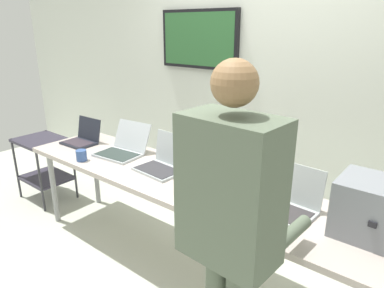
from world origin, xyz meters
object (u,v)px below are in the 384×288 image
at_px(equipment_box, 380,211).
at_px(storage_cart, 44,159).
at_px(laptop_station_1, 123,147).
at_px(laptop_station_3, 222,182).
at_px(laptop_station_2, 164,162).
at_px(laptop_station_0, 83,138).
at_px(coffee_mug, 81,155).
at_px(workbench, 183,185).
at_px(person, 230,215).
at_px(laptop_station_4, 292,202).

relative_size(equipment_box, storage_cart, 0.62).
height_order(laptop_station_1, laptop_station_3, laptop_station_1).
xyz_separation_m(laptop_station_1, laptop_station_2, (0.52, -0.03, 0.00)).
relative_size(laptop_station_0, coffee_mug, 3.54).
relative_size(laptop_station_0, laptop_station_3, 0.98).
xyz_separation_m(laptop_station_0, storage_cart, (-0.69, -0.07, -0.38)).
distance_m(laptop_station_0, coffee_mug, 0.48).
xyz_separation_m(workbench, equipment_box, (1.29, 0.08, 0.21)).
bearing_deg(laptop_station_0, laptop_station_1, 5.03).
xyz_separation_m(equipment_box, storage_cart, (-3.29, -0.12, -0.48)).
bearing_deg(laptop_station_1, person, -24.12).
bearing_deg(laptop_station_0, laptop_station_3, 0.06).
relative_size(person, storage_cart, 2.50).
bearing_deg(equipment_box, laptop_station_4, -176.53).
height_order(workbench, laptop_station_4, laptop_station_4).
bearing_deg(person, coffee_mug, 167.80).
xyz_separation_m(laptop_station_0, person, (2.11, -0.65, 0.22)).
bearing_deg(workbench, laptop_station_0, 178.55).
relative_size(laptop_station_2, storage_cart, 0.55).
xyz_separation_m(laptop_station_4, coffee_mug, (-1.74, -0.30, -0.02)).
bearing_deg(coffee_mug, laptop_station_3, 12.99).
xyz_separation_m(laptop_station_3, laptop_station_4, (0.50, 0.02, 0.00)).
distance_m(person, storage_cart, 2.93).
distance_m(equipment_box, laptop_station_1, 2.06).
bearing_deg(laptop_station_0, storage_cart, -174.53).
xyz_separation_m(person, coffee_mug, (-1.72, 0.37, -0.23)).
bearing_deg(coffee_mug, person, -12.20).
height_order(equipment_box, person, person).
distance_m(workbench, person, 1.07).
height_order(coffee_mug, storage_cart, coffee_mug).
height_order(equipment_box, laptop_station_2, equipment_box).
bearing_deg(workbench, coffee_mug, -164.72).
relative_size(laptop_station_2, person, 0.22).
height_order(workbench, coffee_mug, coffee_mug).
bearing_deg(equipment_box, person, -124.70).
xyz_separation_m(laptop_station_4, storage_cart, (-2.82, -0.09, -0.38)).
bearing_deg(storage_cart, workbench, 0.95).
bearing_deg(storage_cart, laptop_station_1, 5.28).
distance_m(laptop_station_2, storage_cart, 1.80).
xyz_separation_m(workbench, laptop_station_4, (0.82, 0.05, 0.11)).
height_order(equipment_box, laptop_station_3, equipment_box).
relative_size(laptop_station_1, coffee_mug, 4.48).
relative_size(equipment_box, laptop_station_2, 1.13).
relative_size(laptop_station_1, laptop_station_2, 1.07).
relative_size(coffee_mug, storage_cart, 0.13).
xyz_separation_m(person, storage_cart, (-2.80, 0.59, -0.60)).
bearing_deg(equipment_box, laptop_station_3, -177.23).
distance_m(workbench, laptop_station_2, 0.27).
bearing_deg(laptop_station_0, laptop_station_4, 0.55).
relative_size(workbench, person, 1.78).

